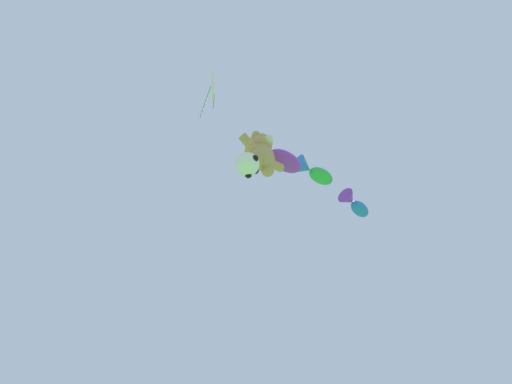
# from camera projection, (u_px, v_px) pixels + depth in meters

# --- Properties ---
(teddy_bear_kite) EXTENTS (2.01, 0.88, 2.04)m
(teddy_bear_kite) POSITION_uv_depth(u_px,v_px,m) (262.00, 153.00, 13.60)
(teddy_bear_kite) COLOR tan
(soccer_ball_kite) EXTENTS (0.85, 0.84, 0.78)m
(soccer_ball_kite) POSITION_uv_depth(u_px,v_px,m) (247.00, 164.00, 12.44)
(soccer_ball_kite) COLOR white
(fish_kite_violet) EXTENTS (2.29, 1.27, 0.95)m
(fish_kite_violet) POSITION_uv_depth(u_px,v_px,m) (273.00, 154.00, 14.60)
(fish_kite_violet) COLOR purple
(fish_kite_emerald) EXTENTS (1.83, 1.07, 0.82)m
(fish_kite_emerald) POSITION_uv_depth(u_px,v_px,m) (312.00, 172.00, 16.14)
(fish_kite_emerald) COLOR green
(fish_kite_cobalt) EXTENTS (1.57, 0.75, 0.72)m
(fish_kite_cobalt) POSITION_uv_depth(u_px,v_px,m) (354.00, 204.00, 16.84)
(fish_kite_cobalt) COLOR blue
(diamond_kite) EXTENTS (0.77, 0.93, 3.12)m
(diamond_kite) POSITION_uv_depth(u_px,v_px,m) (212.00, 90.00, 15.37)
(diamond_kite) COLOR yellow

